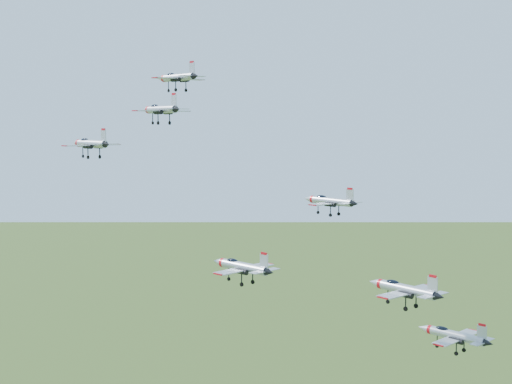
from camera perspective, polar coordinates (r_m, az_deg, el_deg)
The scene contains 7 objects.
jet_lead at distance 143.15m, azimuth -6.35°, elevation 9.11°, with size 13.64×11.42×3.65m.
jet_left_high at distance 127.19m, azimuth -7.67°, elevation 6.57°, with size 12.74×10.77×3.44m.
jet_right_high at distance 113.74m, azimuth -13.12°, elevation 3.81°, with size 11.21×9.38×3.00m.
jet_left_low at distance 106.67m, azimuth 5.91°, elevation -0.71°, with size 10.55×8.79×2.82m.
jet_right_low at distance 96.64m, azimuth -1.17°, elevation -5.96°, with size 11.63×9.65×3.11m.
jet_trail at distance 98.99m, azimuth 11.75°, elevation -7.58°, with size 12.54×10.52×3.36m.
jet_extra at distance 105.14m, azimuth 15.51°, elevation -10.95°, with size 11.72×9.74×3.13m.
Camera 1 is at (78.71, -86.49, 141.19)m, focal length 50.00 mm.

